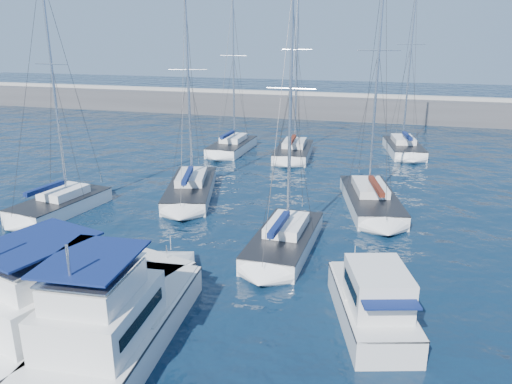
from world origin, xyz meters
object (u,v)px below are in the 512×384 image
(sailboat_mid_d, at_px, (371,199))
(sailboat_mid_c, at_px, (285,240))
(sailboat_mid_a, at_px, (61,204))
(sailboat_back_c, at_px, (404,147))
(motor_yacht_stbd_outer, at_px, (373,305))
(sailboat_back_a, at_px, (232,146))
(motor_yacht_port_inner, at_px, (66,307))
(sailboat_mid_b, at_px, (191,189))
(motor_yacht_stbd_inner, at_px, (112,325))
(sailboat_back_b, at_px, (294,151))

(sailboat_mid_d, bearing_deg, sailboat_mid_c, -129.37)
(sailboat_mid_a, distance_m, sailboat_back_c, 32.71)
(motor_yacht_stbd_outer, height_order, sailboat_back_a, sailboat_back_a)
(motor_yacht_port_inner, bearing_deg, sailboat_mid_b, 112.74)
(motor_yacht_stbd_outer, distance_m, sailboat_mid_b, 19.65)
(motor_yacht_stbd_inner, height_order, sailboat_back_a, sailboat_back_a)
(sailboat_mid_b, xyz_separation_m, sailboat_back_c, (14.90, 18.65, 0.04))
(sailboat_mid_d, relative_size, sailboat_back_a, 1.11)
(sailboat_back_a, bearing_deg, sailboat_back_c, 14.27)
(sailboat_back_b, bearing_deg, sailboat_mid_c, -84.22)
(sailboat_mid_b, relative_size, sailboat_back_a, 0.96)
(sailboat_mid_b, height_order, sailboat_mid_c, sailboat_mid_b)
(sailboat_mid_a, bearing_deg, sailboat_back_c, 56.11)
(motor_yacht_stbd_inner, relative_size, sailboat_mid_d, 0.58)
(sailboat_mid_b, relative_size, sailboat_back_b, 0.90)
(motor_yacht_port_inner, xyz_separation_m, sailboat_mid_c, (6.42, 10.29, -0.61))
(sailboat_back_b, distance_m, sailboat_back_c, 11.22)
(motor_yacht_stbd_inner, height_order, sailboat_back_b, sailboat_back_b)
(sailboat_mid_b, distance_m, sailboat_mid_d, 12.91)
(motor_yacht_stbd_outer, relative_size, sailboat_back_b, 0.42)
(sailboat_back_b, bearing_deg, motor_yacht_stbd_outer, -76.67)
(motor_yacht_stbd_inner, bearing_deg, sailboat_mid_b, 99.58)
(sailboat_mid_a, distance_m, sailboat_mid_c, 15.82)
(sailboat_mid_d, height_order, sailboat_back_c, sailboat_back_c)
(sailboat_mid_d, bearing_deg, sailboat_back_a, 123.61)
(sailboat_mid_b, bearing_deg, sailboat_mid_d, -11.48)
(sailboat_back_a, bearing_deg, sailboat_mid_a, -104.14)
(sailboat_back_b, bearing_deg, motor_yacht_port_inner, -99.24)
(sailboat_back_c, bearing_deg, motor_yacht_port_inner, -119.68)
(motor_yacht_stbd_inner, relative_size, sailboat_mid_b, 0.68)
(sailboat_mid_d, distance_m, sailboat_back_b, 15.20)
(sailboat_mid_a, bearing_deg, sailboat_mid_c, 1.69)
(motor_yacht_stbd_inner, bearing_deg, sailboat_back_a, 96.19)
(motor_yacht_port_inner, xyz_separation_m, motor_yacht_stbd_outer, (11.55, 3.87, -0.19))
(motor_yacht_stbd_outer, bearing_deg, sailboat_back_a, 101.87)
(sailboat_back_b, bearing_deg, sailboat_back_a, 169.84)
(motor_yacht_port_inner, relative_size, sailboat_mid_a, 0.73)
(sailboat_mid_a, bearing_deg, sailboat_mid_d, 26.91)
(motor_yacht_port_inner, distance_m, sailboat_back_c, 38.48)
(motor_yacht_stbd_inner, height_order, sailboat_mid_c, sailboat_mid_c)
(motor_yacht_stbd_inner, distance_m, sailboat_mid_c, 11.63)
(motor_yacht_stbd_inner, height_order, sailboat_mid_d, sailboat_mid_d)
(motor_yacht_port_inner, bearing_deg, sailboat_mid_c, 73.19)
(sailboat_mid_a, xyz_separation_m, sailboat_mid_b, (6.94, 5.70, -0.04))
(motor_yacht_stbd_outer, height_order, sailboat_mid_c, sailboat_mid_c)
(sailboat_mid_a, distance_m, sailboat_back_b, 22.83)
(sailboat_mid_a, bearing_deg, motor_yacht_stbd_inner, -39.14)
(sailboat_mid_a, relative_size, sailboat_mid_c, 1.11)
(motor_yacht_port_inner, distance_m, sailboat_mid_a, 15.22)
(motor_yacht_stbd_outer, relative_size, sailboat_mid_b, 0.47)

